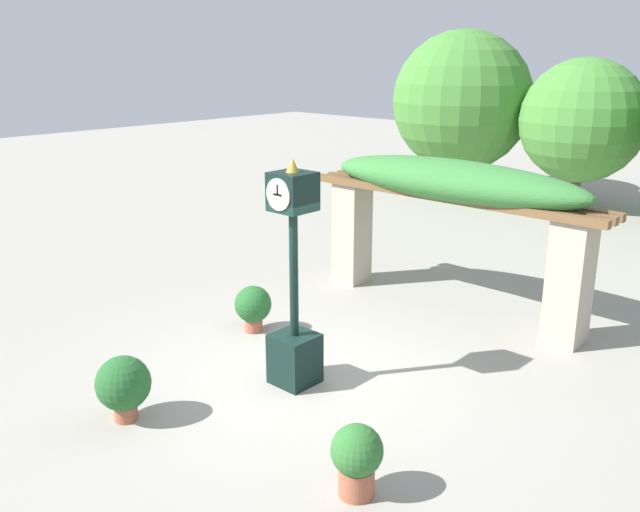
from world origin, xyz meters
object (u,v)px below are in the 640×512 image
object	(u,v)px
potted_plant_near_right	(357,457)
potted_plant_far_left	(123,385)
pedestal_clock	(294,296)
potted_plant_near_left	(253,306)

from	to	relation	value
potted_plant_near_right	potted_plant_far_left	distance (m)	3.10
pedestal_clock	potted_plant_near_left	xyz separation A→B (m)	(-1.72, 0.79, -0.81)
pedestal_clock	potted_plant_far_left	size ratio (longest dim) A/B	3.71
pedestal_clock	potted_plant_near_left	world-z (taller)	pedestal_clock
potted_plant_near_left	potted_plant_far_left	distance (m)	3.02
potted_plant_near_left	potted_plant_near_right	world-z (taller)	potted_plant_near_right
pedestal_clock	potted_plant_near_right	distance (m)	2.66
potted_plant_near_right	potted_plant_far_left	world-z (taller)	potted_plant_far_left
potted_plant_far_left	pedestal_clock	bearing A→B (deg)	68.61
potted_plant_near_right	potted_plant_near_left	bearing A→B (deg)	151.70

